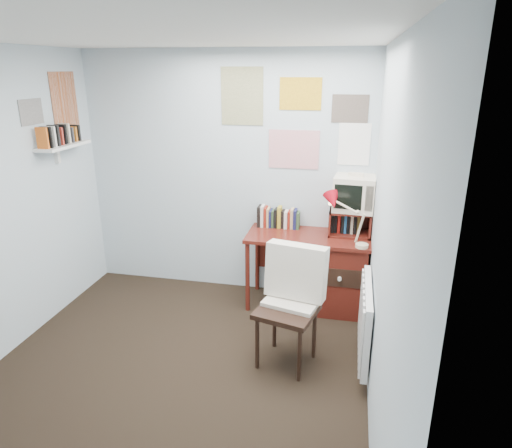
{
  "coord_description": "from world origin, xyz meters",
  "views": [
    {
      "loc": [
        1.26,
        -2.72,
        2.32
      ],
      "look_at": [
        0.48,
        0.99,
        1.01
      ],
      "focal_mm": 32.0,
      "sensor_mm": 36.0,
      "label": 1
    }
  ],
  "objects_px": {
    "desk_chair": "(287,311)",
    "wall_shelf": "(63,146)",
    "desk": "(334,270)",
    "radiator": "(366,320)",
    "crt_tv": "(355,191)",
    "tv_riser": "(350,222)",
    "desk_lamp": "(363,225)"
  },
  "relations": [
    {
      "from": "wall_shelf",
      "to": "desk_lamp",
      "type": "bearing_deg",
      "value": 3.26
    },
    {
      "from": "desk_lamp",
      "to": "radiator",
      "type": "xyz_separation_m",
      "value": [
        0.05,
        -0.71,
        -0.55
      ]
    },
    {
      "from": "desk_lamp",
      "to": "wall_shelf",
      "type": "relative_size",
      "value": 0.68
    },
    {
      "from": "desk",
      "to": "wall_shelf",
      "type": "bearing_deg",
      "value": -171.6
    },
    {
      "from": "tv_riser",
      "to": "wall_shelf",
      "type": "xyz_separation_m",
      "value": [
        -2.69,
        -0.49,
        0.74
      ]
    },
    {
      "from": "desk_chair",
      "to": "desk_lamp",
      "type": "bearing_deg",
      "value": 68.98
    },
    {
      "from": "desk_chair",
      "to": "tv_riser",
      "type": "distance_m",
      "value": 1.28
    },
    {
      "from": "desk_chair",
      "to": "wall_shelf",
      "type": "xyz_separation_m",
      "value": [
        -2.24,
        0.64,
        1.14
      ]
    },
    {
      "from": "desk",
      "to": "desk_lamp",
      "type": "relative_size",
      "value": 2.83
    },
    {
      "from": "desk",
      "to": "wall_shelf",
      "type": "distance_m",
      "value": 2.87
    },
    {
      "from": "desk",
      "to": "desk_chair",
      "type": "xyz_separation_m",
      "value": [
        -0.33,
        -1.02,
        0.07
      ]
    },
    {
      "from": "crt_tv",
      "to": "radiator",
      "type": "xyz_separation_m",
      "value": [
        0.14,
        -1.06,
        -0.77
      ]
    },
    {
      "from": "desk",
      "to": "radiator",
      "type": "xyz_separation_m",
      "value": [
        0.29,
        -0.93,
        0.01
      ]
    },
    {
      "from": "tv_riser",
      "to": "wall_shelf",
      "type": "height_order",
      "value": "wall_shelf"
    },
    {
      "from": "desk_chair",
      "to": "radiator",
      "type": "xyz_separation_m",
      "value": [
        0.62,
        0.09,
        -0.06
      ]
    },
    {
      "from": "desk",
      "to": "radiator",
      "type": "bearing_deg",
      "value": -72.76
    },
    {
      "from": "desk_lamp",
      "to": "radiator",
      "type": "height_order",
      "value": "desk_lamp"
    },
    {
      "from": "desk",
      "to": "desk_chair",
      "type": "relative_size",
      "value": 1.26
    },
    {
      "from": "desk",
      "to": "crt_tv",
      "type": "relative_size",
      "value": 3.12
    },
    {
      "from": "wall_shelf",
      "to": "radiator",
      "type": "bearing_deg",
      "value": -10.89
    },
    {
      "from": "radiator",
      "to": "wall_shelf",
      "type": "relative_size",
      "value": 1.29
    },
    {
      "from": "desk",
      "to": "desk_lamp",
      "type": "distance_m",
      "value": 0.65
    },
    {
      "from": "desk",
      "to": "crt_tv",
      "type": "bearing_deg",
      "value": 41.98
    },
    {
      "from": "wall_shelf",
      "to": "tv_riser",
      "type": "bearing_deg",
      "value": 10.32
    },
    {
      "from": "tv_riser",
      "to": "crt_tv",
      "type": "relative_size",
      "value": 1.04
    },
    {
      "from": "crt_tv",
      "to": "radiator",
      "type": "distance_m",
      "value": 1.32
    },
    {
      "from": "desk_lamp",
      "to": "wall_shelf",
      "type": "xyz_separation_m",
      "value": [
        -2.81,
        -0.16,
        0.65
      ]
    },
    {
      "from": "desk_lamp",
      "to": "tv_riser",
      "type": "relative_size",
      "value": 1.06
    },
    {
      "from": "radiator",
      "to": "desk",
      "type": "bearing_deg",
      "value": 107.24
    },
    {
      "from": "tv_riser",
      "to": "radiator",
      "type": "bearing_deg",
      "value": -80.72
    },
    {
      "from": "tv_riser",
      "to": "crt_tv",
      "type": "bearing_deg",
      "value": 37.19
    },
    {
      "from": "desk",
      "to": "desk_lamp",
      "type": "height_order",
      "value": "desk_lamp"
    }
  ]
}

